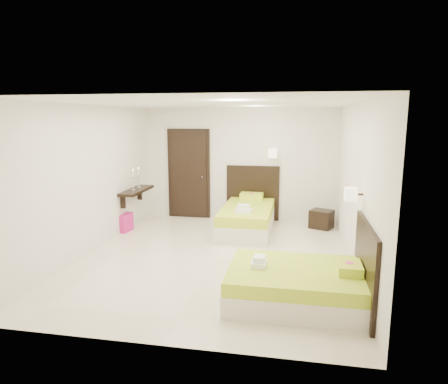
% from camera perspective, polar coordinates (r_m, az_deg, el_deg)
% --- Properties ---
extents(floor, '(5.50, 5.50, 0.00)m').
position_cam_1_polar(floor, '(6.98, -1.28, -9.34)').
color(floor, beige).
rests_on(floor, ground).
extents(bed_single, '(1.23, 2.05, 1.69)m').
position_cam_1_polar(bed_single, '(8.54, 3.41, -3.46)').
color(bed_single, beige).
rests_on(bed_single, ground).
extents(bed_double, '(1.75, 1.49, 1.45)m').
position_cam_1_polar(bed_double, '(5.41, 10.95, -12.67)').
color(bed_double, beige).
rests_on(bed_double, ground).
extents(nightstand, '(0.57, 0.55, 0.40)m').
position_cam_1_polar(nightstand, '(8.96, 13.75, -3.78)').
color(nightstand, black).
rests_on(nightstand, ground).
extents(ottoman, '(0.42, 0.42, 0.38)m').
position_cam_1_polar(ottoman, '(8.77, -14.48, -4.19)').
color(ottoman, '#AF1768').
rests_on(ottoman, ground).
extents(door, '(1.02, 0.15, 2.14)m').
position_cam_1_polar(door, '(9.56, -5.04, 2.57)').
color(door, black).
rests_on(door, ground).
extents(console_shelf, '(0.35, 1.20, 0.78)m').
position_cam_1_polar(console_shelf, '(8.86, -12.45, 0.19)').
color(console_shelf, black).
rests_on(console_shelf, ground).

